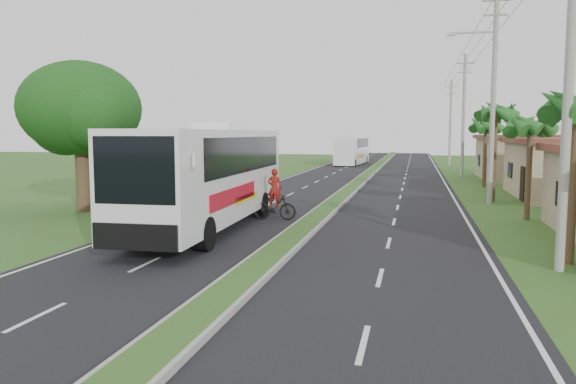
# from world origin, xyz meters

# --- Properties ---
(ground) EXTENTS (180.00, 180.00, 0.00)m
(ground) POSITION_xyz_m (0.00, 0.00, 0.00)
(ground) COLOR #39541E
(ground) RESTS_ON ground
(road_asphalt) EXTENTS (14.00, 160.00, 0.02)m
(road_asphalt) POSITION_xyz_m (0.00, 20.00, 0.01)
(road_asphalt) COLOR black
(road_asphalt) RESTS_ON ground
(median_strip) EXTENTS (1.20, 160.00, 0.18)m
(median_strip) POSITION_xyz_m (0.00, 20.00, 0.10)
(median_strip) COLOR gray
(median_strip) RESTS_ON ground
(lane_edge_left) EXTENTS (0.12, 160.00, 0.01)m
(lane_edge_left) POSITION_xyz_m (-6.70, 20.00, 0.00)
(lane_edge_left) COLOR silver
(lane_edge_left) RESTS_ON ground
(lane_edge_right) EXTENTS (0.12, 160.00, 0.01)m
(lane_edge_right) POSITION_xyz_m (6.70, 20.00, 0.00)
(lane_edge_right) COLOR silver
(lane_edge_right) RESTS_ON ground
(shop_far) EXTENTS (8.60, 11.60, 3.82)m
(shop_far) POSITION_xyz_m (14.00, 36.00, 1.93)
(shop_far) COLOR tan
(shop_far) RESTS_ON ground
(palm_verge_b) EXTENTS (2.40, 2.40, 5.05)m
(palm_verge_b) POSITION_xyz_m (9.40, 12.00, 4.36)
(palm_verge_b) COLOR #473321
(palm_verge_b) RESTS_ON ground
(palm_verge_c) EXTENTS (2.40, 2.40, 5.85)m
(palm_verge_c) POSITION_xyz_m (8.80, 19.00, 5.12)
(palm_verge_c) COLOR #473321
(palm_verge_c) RESTS_ON ground
(palm_verge_d) EXTENTS (2.40, 2.40, 5.25)m
(palm_verge_d) POSITION_xyz_m (9.30, 28.00, 4.55)
(palm_verge_d) COLOR #473321
(palm_verge_d) RESTS_ON ground
(shade_tree) EXTENTS (6.30, 6.00, 7.54)m
(shade_tree) POSITION_xyz_m (-12.11, 10.02, 5.03)
(shade_tree) COLOR #473321
(shade_tree) RESTS_ON ground
(utility_pole_a) EXTENTS (1.60, 0.28, 11.00)m
(utility_pole_a) POSITION_xyz_m (8.50, 2.00, 5.67)
(utility_pole_a) COLOR gray
(utility_pole_a) RESTS_ON ground
(utility_pole_b) EXTENTS (3.20, 0.28, 12.00)m
(utility_pole_b) POSITION_xyz_m (8.47, 18.00, 6.26)
(utility_pole_b) COLOR gray
(utility_pole_b) RESTS_ON ground
(utility_pole_c) EXTENTS (1.60, 0.28, 11.00)m
(utility_pole_c) POSITION_xyz_m (8.50, 38.00, 5.67)
(utility_pole_c) COLOR gray
(utility_pole_c) RESTS_ON ground
(utility_pole_d) EXTENTS (1.60, 0.28, 10.50)m
(utility_pole_d) POSITION_xyz_m (8.50, 58.00, 5.42)
(utility_pole_d) COLOR gray
(utility_pole_d) RESTS_ON ground
(coach_bus_main) EXTENTS (3.26, 13.72, 4.41)m
(coach_bus_main) POSITION_xyz_m (-3.85, 6.58, 2.42)
(coach_bus_main) COLOR white
(coach_bus_main) RESTS_ON ground
(coach_bus_far) EXTENTS (3.26, 11.84, 3.41)m
(coach_bus_far) POSITION_xyz_m (-3.51, 56.27, 1.93)
(coach_bus_far) COLOR white
(coach_bus_far) RESTS_ON ground
(motorcyclist) EXTENTS (2.02, 0.61, 2.37)m
(motorcyclist) POSITION_xyz_m (-1.86, 9.40, 0.84)
(motorcyclist) COLOR black
(motorcyclist) RESTS_ON ground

